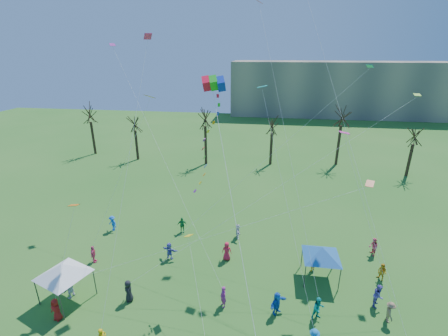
# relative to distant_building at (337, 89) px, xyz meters

# --- Properties ---
(distant_building) EXTENTS (60.00, 14.00, 15.00)m
(distant_building) POSITION_rel_distant_building_xyz_m (0.00, 0.00, 0.00)
(distant_building) COLOR gray
(distant_building) RESTS_ON ground
(bare_tree_row) EXTENTS (67.32, 8.86, 10.43)m
(bare_tree_row) POSITION_rel_distant_building_xyz_m (-19.07, -45.36, -0.81)
(bare_tree_row) COLOR black
(bare_tree_row) RESTS_ON ground
(big_box_kite) EXTENTS (3.47, 7.89, 19.70)m
(big_box_kite) POSITION_rel_distant_building_xyz_m (-23.34, -74.13, 3.96)
(big_box_kite) COLOR red
(big_box_kite) RESTS_ON ground
(canopy_tent_white) EXTENTS (4.11, 4.11, 3.29)m
(canopy_tent_white) POSITION_rel_distant_building_xyz_m (-33.89, -78.37, -4.71)
(canopy_tent_white) COLOR #3F3F44
(canopy_tent_white) RESTS_ON ground
(canopy_tent_blue) EXTENTS (4.12, 4.12, 3.09)m
(canopy_tent_blue) POSITION_rel_distant_building_xyz_m (-14.42, -73.17, -4.88)
(canopy_tent_blue) COLOR #3F3F44
(canopy_tent_blue) RESTS_ON ground
(festival_crowd) EXTENTS (27.11, 15.05, 1.86)m
(festival_crowd) POSITION_rel_distant_building_xyz_m (-21.26, -75.29, -6.64)
(festival_crowd) COLOR #AD1815
(festival_crowd) RESTS_ON ground
(small_kites_aloft) EXTENTS (29.29, 18.12, 32.32)m
(small_kites_aloft) POSITION_rel_distant_building_xyz_m (-21.93, -70.58, 5.97)
(small_kites_aloft) COLOR orange
(small_kites_aloft) RESTS_ON ground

